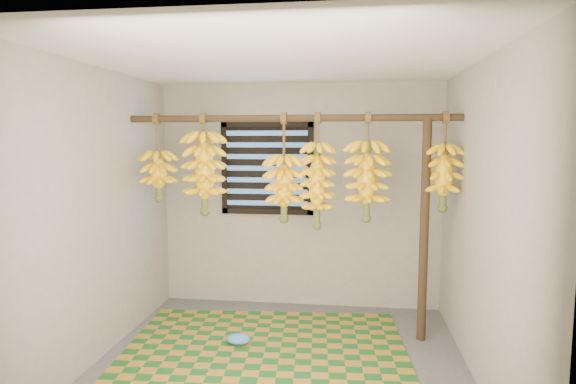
% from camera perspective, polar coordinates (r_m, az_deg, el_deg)
% --- Properties ---
extents(floor, '(3.00, 3.00, 0.01)m').
position_cam_1_polar(floor, '(4.09, -1.07, -20.12)').
color(floor, '#4D4D4D').
rests_on(floor, ground).
extents(ceiling, '(3.00, 3.00, 0.01)m').
position_cam_1_polar(ceiling, '(3.71, -1.15, 15.46)').
color(ceiling, silver).
rests_on(ceiling, wall_back).
extents(wall_back, '(3.00, 0.01, 2.40)m').
position_cam_1_polar(wall_back, '(5.19, 1.38, -0.49)').
color(wall_back, gray).
rests_on(wall_back, floor).
extents(wall_left, '(0.01, 3.00, 2.40)m').
position_cam_1_polar(wall_left, '(4.21, -21.84, -2.55)').
color(wall_left, gray).
rests_on(wall_left, floor).
extents(wall_right, '(0.01, 3.00, 2.40)m').
position_cam_1_polar(wall_right, '(3.79, 22.02, -3.49)').
color(wall_right, gray).
rests_on(wall_right, floor).
extents(window, '(1.00, 0.04, 1.00)m').
position_cam_1_polar(window, '(5.18, -2.50, 2.82)').
color(window, black).
rests_on(window, wall_back).
extents(hanging_pole, '(3.00, 0.06, 0.06)m').
position_cam_1_polar(hanging_pole, '(4.36, 0.26, 8.74)').
color(hanging_pole, '#3E2D1A').
rests_on(hanging_pole, wall_left).
extents(support_post, '(0.08, 0.08, 2.00)m').
position_cam_1_polar(support_post, '(4.44, 15.84, -4.50)').
color(support_post, '#3E2D1A').
rests_on(support_post, floor).
extents(woven_mat, '(2.55, 2.11, 0.01)m').
position_cam_1_polar(woven_mat, '(4.31, -2.83, -18.51)').
color(woven_mat, '#19571D').
rests_on(woven_mat, floor).
extents(plastic_bag, '(0.23, 0.18, 0.09)m').
position_cam_1_polar(plastic_bag, '(4.47, -5.90, -16.95)').
color(plastic_bag, '#3F8DED').
rests_on(plastic_bag, woven_mat).
extents(banana_bunch_a, '(0.33, 0.33, 0.81)m').
position_cam_1_polar(banana_bunch_a, '(4.69, -15.10, 1.93)').
color(banana_bunch_a, brown).
rests_on(banana_bunch_a, hanging_pole).
extents(banana_bunch_b, '(0.37, 0.37, 0.93)m').
position_cam_1_polar(banana_bunch_b, '(4.54, -9.89, 2.24)').
color(banana_bunch_b, brown).
rests_on(banana_bunch_b, hanging_pole).
extents(banana_bunch_c, '(0.33, 0.33, 0.98)m').
position_cam_1_polar(banana_bunch_c, '(4.39, -0.48, 0.49)').
color(banana_bunch_c, brown).
rests_on(banana_bunch_c, hanging_pole).
extents(banana_bunch_d, '(0.30, 0.30, 1.04)m').
position_cam_1_polar(banana_bunch_d, '(4.35, 3.49, 0.82)').
color(banana_bunch_d, brown).
rests_on(banana_bunch_d, hanging_pole).
extents(banana_bunch_e, '(0.39, 0.39, 0.96)m').
position_cam_1_polar(banana_bunch_e, '(4.34, 9.33, 1.30)').
color(banana_bunch_e, brown).
rests_on(banana_bunch_e, hanging_pole).
extents(banana_bunch_f, '(0.29, 0.29, 0.86)m').
position_cam_1_polar(banana_bunch_f, '(4.41, 17.96, 1.69)').
color(banana_bunch_f, brown).
rests_on(banana_bunch_f, hanging_pole).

